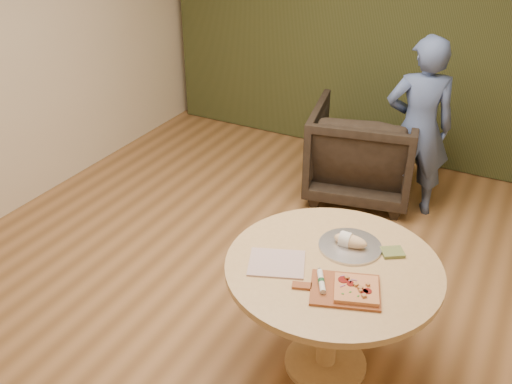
{
  "coord_description": "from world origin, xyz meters",
  "views": [
    {
      "loc": [
        1.38,
        -2.5,
        2.62
      ],
      "look_at": [
        -0.09,
        0.25,
        0.84
      ],
      "focal_mm": 40.0,
      "sensor_mm": 36.0,
      "label": 1
    }
  ],
  "objects_px": {
    "pedestal_table": "(332,285)",
    "armchair": "(363,147)",
    "cutlery_roll": "(321,281)",
    "serving_tray": "(350,246)",
    "pizza_paddle": "(343,290)",
    "person_standing": "(418,129)",
    "flatbread_pizza": "(356,289)",
    "bread_roll": "(349,240)"
  },
  "relations": [
    {
      "from": "pedestal_table",
      "to": "armchair",
      "type": "xyz_separation_m",
      "value": [
        -0.51,
        2.1,
        -0.15
      ]
    },
    {
      "from": "bread_roll",
      "to": "person_standing",
      "type": "relative_size",
      "value": 0.13
    },
    {
      "from": "cutlery_roll",
      "to": "serving_tray",
      "type": "bearing_deg",
      "value": 59.86
    },
    {
      "from": "pedestal_table",
      "to": "bread_roll",
      "type": "xyz_separation_m",
      "value": [
        0.02,
        0.19,
        0.18
      ]
    },
    {
      "from": "flatbread_pizza",
      "to": "cutlery_roll",
      "type": "bearing_deg",
      "value": -171.1
    },
    {
      "from": "cutlery_roll",
      "to": "armchair",
      "type": "xyz_separation_m",
      "value": [
        -0.53,
        2.3,
        -0.32
      ]
    },
    {
      "from": "armchair",
      "to": "person_standing",
      "type": "height_order",
      "value": "person_standing"
    },
    {
      "from": "cutlery_roll",
      "to": "bread_roll",
      "type": "height_order",
      "value": "bread_roll"
    },
    {
      "from": "pedestal_table",
      "to": "person_standing",
      "type": "distance_m",
      "value": 2.02
    },
    {
      "from": "pedestal_table",
      "to": "person_standing",
      "type": "relative_size",
      "value": 0.77
    },
    {
      "from": "person_standing",
      "to": "cutlery_roll",
      "type": "bearing_deg",
      "value": 69.12
    },
    {
      "from": "flatbread_pizza",
      "to": "serving_tray",
      "type": "relative_size",
      "value": 0.79
    },
    {
      "from": "pedestal_table",
      "to": "pizza_paddle",
      "type": "height_order",
      "value": "pizza_paddle"
    },
    {
      "from": "pedestal_table",
      "to": "armchair",
      "type": "height_order",
      "value": "armchair"
    },
    {
      "from": "flatbread_pizza",
      "to": "person_standing",
      "type": "distance_m",
      "value": 2.2
    },
    {
      "from": "pizza_paddle",
      "to": "armchair",
      "type": "bearing_deg",
      "value": 86.1
    },
    {
      "from": "flatbread_pizza",
      "to": "bread_roll",
      "type": "distance_m",
      "value": 0.41
    },
    {
      "from": "serving_tray",
      "to": "armchair",
      "type": "bearing_deg",
      "value": 105.79
    },
    {
      "from": "pedestal_table",
      "to": "person_standing",
      "type": "bearing_deg",
      "value": 91.34
    },
    {
      "from": "flatbread_pizza",
      "to": "cutlery_roll",
      "type": "height_order",
      "value": "flatbread_pizza"
    },
    {
      "from": "flatbread_pizza",
      "to": "person_standing",
      "type": "height_order",
      "value": "person_standing"
    },
    {
      "from": "bread_roll",
      "to": "armchair",
      "type": "distance_m",
      "value": 2.01
    },
    {
      "from": "pizza_paddle",
      "to": "serving_tray",
      "type": "distance_m",
      "value": 0.39
    },
    {
      "from": "pedestal_table",
      "to": "serving_tray",
      "type": "relative_size",
      "value": 3.32
    },
    {
      "from": "pedestal_table",
      "to": "bread_roll",
      "type": "distance_m",
      "value": 0.27
    },
    {
      "from": "pizza_paddle",
      "to": "serving_tray",
      "type": "height_order",
      "value": "serving_tray"
    },
    {
      "from": "pizza_paddle",
      "to": "person_standing",
      "type": "bearing_deg",
      "value": 74.94
    },
    {
      "from": "cutlery_roll",
      "to": "pizza_paddle",
      "type": "bearing_deg",
      "value": -20.5
    },
    {
      "from": "serving_tray",
      "to": "cutlery_roll",
      "type": "bearing_deg",
      "value": -92.03
    },
    {
      "from": "flatbread_pizza",
      "to": "bread_roll",
      "type": "xyz_separation_m",
      "value": [
        -0.17,
        0.37,
        0.02
      ]
    },
    {
      "from": "bread_roll",
      "to": "armchair",
      "type": "relative_size",
      "value": 0.21
    },
    {
      "from": "person_standing",
      "to": "armchair",
      "type": "bearing_deg",
      "value": -32.76
    },
    {
      "from": "pedestal_table",
      "to": "armchair",
      "type": "bearing_deg",
      "value": 103.78
    },
    {
      "from": "serving_tray",
      "to": "bread_roll",
      "type": "bearing_deg",
      "value": -180.0
    },
    {
      "from": "pedestal_table",
      "to": "person_standing",
      "type": "height_order",
      "value": "person_standing"
    },
    {
      "from": "pizza_paddle",
      "to": "person_standing",
      "type": "relative_size",
      "value": 0.31
    },
    {
      "from": "serving_tray",
      "to": "bread_roll",
      "type": "relative_size",
      "value": 1.84
    },
    {
      "from": "cutlery_roll",
      "to": "pedestal_table",
      "type": "bearing_deg",
      "value": 64.81
    },
    {
      "from": "armchair",
      "to": "person_standing",
      "type": "bearing_deg",
      "value": 157.91
    },
    {
      "from": "pedestal_table",
      "to": "bread_roll",
      "type": "height_order",
      "value": "bread_roll"
    },
    {
      "from": "serving_tray",
      "to": "person_standing",
      "type": "xyz_separation_m",
      "value": [
        -0.07,
        1.82,
        0.01
      ]
    },
    {
      "from": "cutlery_roll",
      "to": "person_standing",
      "type": "distance_m",
      "value": 2.22
    }
  ]
}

